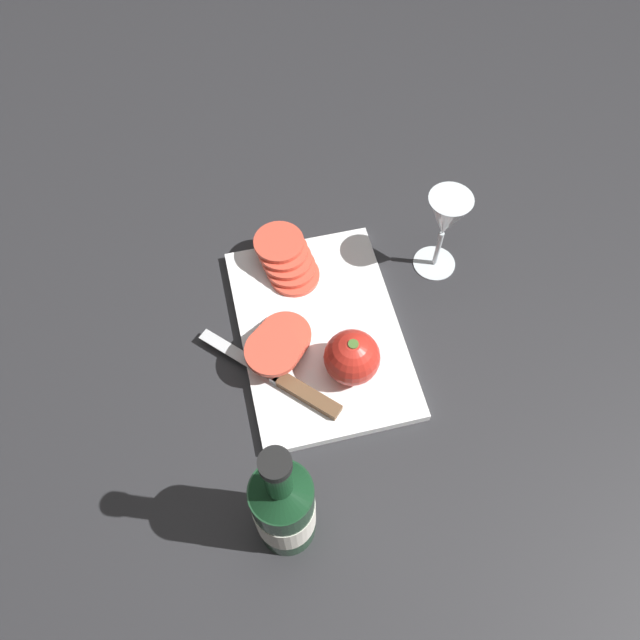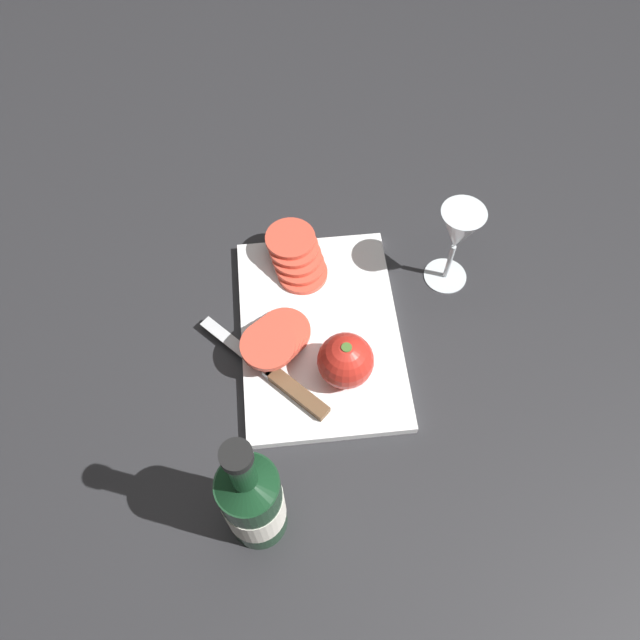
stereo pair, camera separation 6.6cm
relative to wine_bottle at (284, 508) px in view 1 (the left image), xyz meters
The scene contains 8 objects.
ground_plane 0.36m from the wine_bottle, 154.58° to the left, with size 3.00×3.00×0.00m, color #28282B.
cutting_board 0.34m from the wine_bottle, 158.34° to the left, with size 0.38×0.26×0.02m.
wine_bottle is the anchor object (origin of this frame).
wine_glass 0.53m from the wine_bottle, 138.03° to the left, with size 0.08×0.08×0.17m.
whole_tomato 0.26m from the wine_bottle, 145.44° to the left, with size 0.09×0.09×0.09m.
knife 0.22m from the wine_bottle, 164.44° to the left, with size 0.21×0.20×0.01m.
tomato_slice_stack_near 0.45m from the wine_bottle, 168.16° to the left, with size 0.14×0.10×0.05m.
tomato_slice_stack_far 0.29m from the wine_bottle, behind, with size 0.13×0.12×0.05m.
Camera 1 is at (0.52, -0.15, 0.92)m, focal length 35.00 mm.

